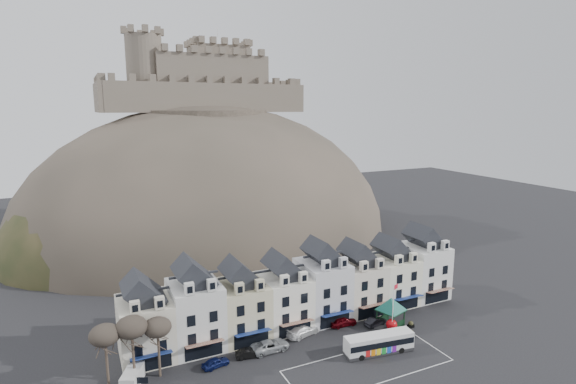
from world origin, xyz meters
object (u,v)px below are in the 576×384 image
object	(u,v)px
bus	(379,343)
car_white	(303,330)
car_navy	(216,362)
car_silver	(270,346)
car_charcoal	(376,321)
flagpole	(393,305)
car_maroon	(343,321)
red_buoy	(392,326)
car_black	(249,353)
bus_shelter	(391,304)
white_van	(133,377)

from	to	relation	value
bus	car_white	size ratio (longest dim) A/B	1.82
car_navy	car_silver	distance (m)	7.98
car_silver	car_white	distance (m)	6.32
car_navy	car_white	bearing A→B (deg)	-91.64
car_white	car_charcoal	xyz separation A→B (m)	(11.60, -2.08, -0.16)
flagpole	car_navy	world-z (taller)	flagpole
bus	car_maroon	world-z (taller)	bus
bus	car_maroon	bearing A→B (deg)	99.74
red_buoy	car_charcoal	distance (m)	2.97
car_navy	car_white	world-z (taller)	car_white
red_buoy	car_navy	distance (m)	26.53
red_buoy	car_black	xyz separation A→B (m)	(-21.67, 2.64, -0.44)
flagpole	car_maroon	distance (m)	8.38
car_white	car_maroon	xyz separation A→B (m)	(6.95, 0.00, -0.04)
red_buoy	flagpole	size ratio (longest dim) A/B	0.26
bus	flagpole	size ratio (longest dim) A/B	1.27
flagpole	car_maroon	world-z (taller)	flagpole
car_white	bus_shelter	bearing A→B (deg)	-117.91
red_buoy	car_navy	world-z (taller)	red_buoy
car_maroon	car_charcoal	distance (m)	5.10
white_van	flagpole	bearing A→B (deg)	19.23
car_navy	car_silver	xyz separation A→B (m)	(7.96, 0.59, 0.14)
bus_shelter	car_navy	distance (m)	27.72
car_maroon	car_navy	bearing A→B (deg)	98.59
red_buoy	car_black	bearing A→B (deg)	173.06
white_van	bus	bearing A→B (deg)	12.11
car_charcoal	red_buoy	bearing A→B (deg)	-173.61
white_van	car_charcoal	xyz separation A→B (m)	(35.76, -0.21, -0.33)
bus	bus_shelter	distance (m)	8.68
red_buoy	car_charcoal	world-z (taller)	red_buoy
red_buoy	white_van	world-z (taller)	red_buoy
car_black	car_maroon	size ratio (longest dim) A/B	0.84
car_maroon	car_charcoal	bearing A→B (deg)	-112.27
car_black	bus	bearing A→B (deg)	-101.76
car_silver	car_white	xyz separation A→B (m)	(6.02, 1.91, 0.04)
flagpole	bus	bearing A→B (deg)	-145.26
red_buoy	car_maroon	size ratio (longest dim) A/B	0.47
car_black	car_charcoal	world-z (taller)	car_charcoal
white_van	car_black	bearing A→B (deg)	22.97
white_van	car_maroon	distance (m)	31.16
flagpole	car_maroon	xyz separation A→B (m)	(-5.40, 5.22, -3.72)
bus_shelter	car_silver	xyz separation A→B (m)	(-19.60, 1.26, -2.80)
bus	car_silver	size ratio (longest dim) A/B	1.86
car_navy	car_white	size ratio (longest dim) A/B	0.67
red_buoy	car_silver	world-z (taller)	red_buoy
bus_shelter	white_van	bearing A→B (deg)	160.76
car_silver	car_maroon	world-z (taller)	car_silver
car_black	flagpole	bearing A→B (deg)	-88.06
car_black	car_white	world-z (taller)	car_white
car_black	car_silver	xyz separation A→B (m)	(3.21, 0.35, 0.14)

